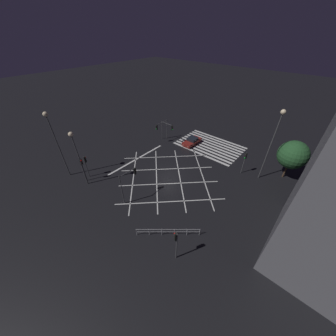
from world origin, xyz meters
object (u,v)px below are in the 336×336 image
(traffic_light_median_north, at_px, (129,179))
(street_lamp_west, at_px, (52,130))
(traffic_light_ne_cross, at_px, (86,162))
(traffic_light_se_cross, at_px, (161,127))
(street_tree_near, at_px, (293,155))
(traffic_light_nw_main, at_px, (176,241))
(waiting_car, at_px, (192,141))
(traffic_light_ne_main, at_px, (82,166))
(traffic_light_se_main, at_px, (168,128))
(street_lamp_east, at_px, (276,130))
(street_lamp_far, at_px, (75,146))
(traffic_light_sw_cross, at_px, (245,159))

(traffic_light_median_north, height_order, street_lamp_west, street_lamp_west)
(traffic_light_ne_cross, height_order, traffic_light_se_cross, traffic_light_se_cross)
(traffic_light_ne_cross, bearing_deg, street_tree_near, -49.15)
(traffic_light_nw_main, height_order, waiting_car, traffic_light_nw_main)
(traffic_light_median_north, bearing_deg, traffic_light_ne_cross, 98.26)
(traffic_light_ne_main, height_order, traffic_light_se_main, traffic_light_ne_main)
(traffic_light_se_cross, distance_m, waiting_car, 6.45)
(traffic_light_se_cross, bearing_deg, traffic_light_ne_cross, -3.03)
(traffic_light_ne_main, xyz_separation_m, traffic_light_se_cross, (-0.15, -15.96, 0.20))
(traffic_light_median_north, distance_m, street_lamp_east, 19.41)
(traffic_light_median_north, relative_size, waiting_car, 1.09)
(traffic_light_se_cross, distance_m, street_tree_near, 21.68)
(street_lamp_east, bearing_deg, street_tree_near, -135.98)
(traffic_light_ne_main, xyz_separation_m, street_lamp_far, (-0.64, 0.32, 3.49))
(traffic_light_median_north, xyz_separation_m, waiting_car, (2.37, -17.01, -2.73))
(traffic_light_se_main, relative_size, traffic_light_se_cross, 0.95)
(traffic_light_ne_cross, xyz_separation_m, traffic_light_nw_main, (-17.69, 1.17, 0.28))
(traffic_light_ne_cross, distance_m, street_lamp_west, 5.93)
(traffic_light_sw_cross, bearing_deg, traffic_light_ne_cross, -47.08)
(traffic_light_sw_cross, height_order, street_lamp_west, street_lamp_west)
(traffic_light_ne_cross, height_order, street_tree_near, street_tree_near)
(traffic_light_se_main, distance_m, traffic_light_ne_cross, 16.02)
(traffic_light_ne_main, bearing_deg, traffic_light_ne_cross, 128.83)
(traffic_light_ne_cross, bearing_deg, street_lamp_far, -131.01)
(traffic_light_median_north, bearing_deg, street_lamp_west, 105.62)
(street_lamp_far, xyz_separation_m, street_tree_near, (-20.81, -20.23, -2.32))
(traffic_light_nw_main, distance_m, waiting_car, 22.77)
(traffic_light_se_cross, distance_m, traffic_light_nw_main, 23.48)
(traffic_light_nw_main, distance_m, street_lamp_east, 18.44)
(traffic_light_nw_main, bearing_deg, street_lamp_east, -95.57)
(traffic_light_se_cross, distance_m, traffic_light_median_north, 15.85)
(traffic_light_se_cross, xyz_separation_m, street_tree_near, (-21.30, -3.96, 0.96))
(traffic_light_ne_main, height_order, traffic_light_sw_cross, traffic_light_ne_main)
(traffic_light_ne_cross, relative_size, street_lamp_far, 0.43)
(traffic_light_se_main, bearing_deg, street_lamp_far, -91.63)
(street_lamp_far, bearing_deg, street_lamp_east, -135.77)
(traffic_light_ne_cross, distance_m, waiting_car, 19.27)
(traffic_light_ne_main, distance_m, waiting_car, 19.87)
(traffic_light_ne_main, distance_m, street_lamp_east, 26.02)
(street_lamp_east, height_order, street_lamp_west, street_lamp_east)
(street_lamp_east, bearing_deg, traffic_light_se_main, 1.93)
(traffic_light_median_north, xyz_separation_m, street_tree_near, (-13.77, -17.90, 0.60))
(traffic_light_ne_main, relative_size, waiting_car, 0.93)
(traffic_light_ne_cross, xyz_separation_m, traffic_light_sw_cross, (-16.93, -15.75, 0.10))
(waiting_car, bearing_deg, street_lamp_far, -13.56)
(traffic_light_nw_main, relative_size, street_tree_near, 0.67)
(traffic_light_sw_cross, xyz_separation_m, waiting_car, (10.97, -2.48, -2.04))
(traffic_light_se_cross, xyz_separation_m, street_lamp_far, (-0.49, 16.28, 3.28))
(street_lamp_west, bearing_deg, traffic_light_ne_main, -162.31)
(traffic_light_nw_main, relative_size, street_lamp_far, 0.48)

